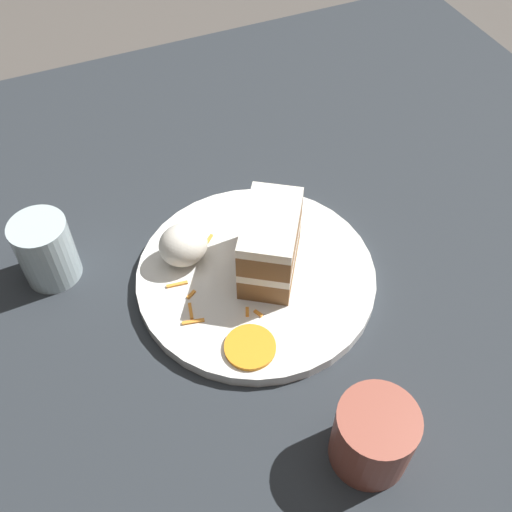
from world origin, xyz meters
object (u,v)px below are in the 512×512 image
cream_dollop (183,245)px  cake_slice (270,243)px  plate (256,276)px  coffee_mug (374,435)px  orange_garnish (250,347)px  drinking_glass (47,254)px

cream_dollop → cake_slice: bearing=149.7°
plate → coffee_mug: 0.26m
orange_garnish → drinking_glass: bearing=-49.2°
cake_slice → cream_dollop: cake_slice is taller
orange_garnish → drinking_glass: drinking_glass is taller
coffee_mug → cream_dollop: bearing=-73.5°
cream_dollop → drinking_glass: (0.16, -0.06, -0.01)m
orange_garnish → drinking_glass: size_ratio=0.66×
plate → coffee_mug: coffee_mug is taller
orange_garnish → coffee_mug: size_ratio=0.71×
coffee_mug → drinking_glass: bearing=-55.7°
drinking_glass → coffee_mug: (-0.26, 0.38, 0.01)m
cream_dollop → coffee_mug: coffee_mug is taller
plate → orange_garnish: (0.05, 0.10, 0.01)m
plate → coffee_mug: size_ratio=3.61×
cake_slice → cream_dollop: 0.11m
drinking_glass → coffee_mug: size_ratio=1.08×
plate → coffee_mug: bearing=93.8°
cake_slice → coffee_mug: size_ratio=1.54×
cream_dollop → coffee_mug: size_ratio=0.74×
orange_garnish → coffee_mug: 0.17m
drinking_glass → coffee_mug: drinking_glass is taller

